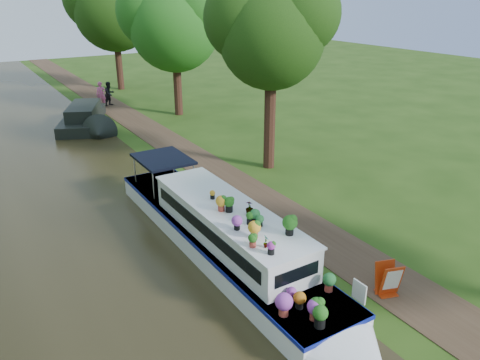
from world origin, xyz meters
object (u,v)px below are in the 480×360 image
object	(u,v)px
pedestrian_pink	(101,95)
second_boat	(84,118)
pedestrian_dark	(110,94)
plant_boat	(229,236)
sandwich_board	(388,281)

from	to	relation	value
pedestrian_pink	second_boat	bearing A→B (deg)	-99.94
pedestrian_dark	plant_boat	bearing A→B (deg)	-125.27
plant_boat	sandwich_board	xyz separation A→B (m)	(2.89, -4.03, -0.38)
sandwich_board	pedestrian_dark	distance (m)	27.56
second_boat	sandwich_board	distance (m)	22.84
plant_boat	pedestrian_dark	size ratio (longest dim) A/B	7.54
second_boat	pedestrian_dark	size ratio (longest dim) A/B	4.39
second_boat	pedestrian_pink	size ratio (longest dim) A/B	4.16
plant_boat	sandwich_board	size ratio (longest dim) A/B	13.74
sandwich_board	pedestrian_pink	world-z (taller)	pedestrian_pink
pedestrian_dark	second_boat	bearing A→B (deg)	-150.20
sandwich_board	second_boat	bearing A→B (deg)	114.85
plant_boat	sandwich_board	distance (m)	4.97
pedestrian_pink	plant_boat	bearing A→B (deg)	-78.31
pedestrian_pink	pedestrian_dark	distance (m)	0.75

